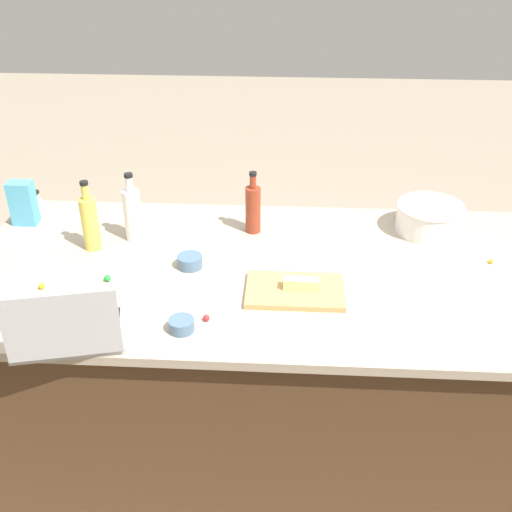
% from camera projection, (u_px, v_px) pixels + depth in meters
% --- Properties ---
extents(ground_plane, '(12.00, 12.00, 0.00)m').
position_uv_depth(ground_plane, '(256.00, 454.00, 2.52)').
color(ground_plane, gray).
extents(island_counter, '(1.97, 0.96, 0.90)m').
position_uv_depth(island_counter, '(256.00, 370.00, 2.29)').
color(island_counter, '#4C331E').
rests_on(island_counter, ground).
extents(laptop, '(0.35, 0.29, 0.22)m').
position_uv_depth(laptop, '(68.00, 330.00, 1.70)').
color(laptop, '#B7B7BC').
rests_on(laptop, island_counter).
extents(mixing_bowl_large, '(0.25, 0.25, 0.11)m').
position_uv_depth(mixing_bowl_large, '(429.00, 217.00, 2.27)').
color(mixing_bowl_large, white).
rests_on(mixing_bowl_large, island_counter).
extents(bottle_oil, '(0.06, 0.06, 0.26)m').
position_uv_depth(bottle_oil, '(90.00, 222.00, 2.13)').
color(bottle_oil, '#DBC64C').
rests_on(bottle_oil, island_counter).
extents(bottle_soy, '(0.06, 0.06, 0.24)m').
position_uv_depth(bottle_soy, '(253.00, 208.00, 2.25)').
color(bottle_soy, maroon).
rests_on(bottle_soy, island_counter).
extents(bottle_vinegar, '(0.06, 0.06, 0.26)m').
position_uv_depth(bottle_vinegar, '(133.00, 213.00, 2.19)').
color(bottle_vinegar, white).
rests_on(bottle_vinegar, island_counter).
extents(cutting_board, '(0.31, 0.20, 0.02)m').
position_uv_depth(cutting_board, '(295.00, 291.00, 1.94)').
color(cutting_board, tan).
rests_on(cutting_board, island_counter).
extents(butter_stick_left, '(0.11, 0.04, 0.04)m').
position_uv_depth(butter_stick_left, '(301.00, 284.00, 1.92)').
color(butter_stick_left, '#F4E58C').
rests_on(butter_stick_left, cutting_board).
extents(ramekin_small, '(0.08, 0.08, 0.04)m').
position_uv_depth(ramekin_small, '(190.00, 262.00, 2.06)').
color(ramekin_small, slate).
rests_on(ramekin_small, island_counter).
extents(ramekin_medium, '(0.07, 0.07, 0.04)m').
position_uv_depth(ramekin_medium, '(181.00, 325.00, 1.77)').
color(ramekin_medium, slate).
rests_on(ramekin_medium, island_counter).
extents(kitchen_timer, '(0.07, 0.07, 0.08)m').
position_uv_depth(kitchen_timer, '(38.00, 200.00, 2.44)').
color(kitchen_timer, '#B2B2B7').
rests_on(kitchen_timer, island_counter).
extents(candy_bag, '(0.09, 0.06, 0.17)m').
position_uv_depth(candy_bag, '(23.00, 203.00, 2.31)').
color(candy_bag, '#4CA5CC').
rests_on(candy_bag, island_counter).
extents(candy_0, '(0.02, 0.02, 0.02)m').
position_uv_depth(candy_0, '(41.00, 286.00, 1.96)').
color(candy_0, yellow).
rests_on(candy_0, island_counter).
extents(candy_1, '(0.02, 0.02, 0.02)m').
position_uv_depth(candy_1, '(206.00, 318.00, 1.81)').
color(candy_1, red).
rests_on(candy_1, island_counter).
extents(candy_3, '(0.02, 0.02, 0.02)m').
position_uv_depth(candy_3, '(491.00, 261.00, 2.09)').
color(candy_3, yellow).
rests_on(candy_3, island_counter).
extents(candy_4, '(0.02, 0.02, 0.02)m').
position_uv_depth(candy_4, '(107.00, 278.00, 1.99)').
color(candy_4, green).
rests_on(candy_4, island_counter).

